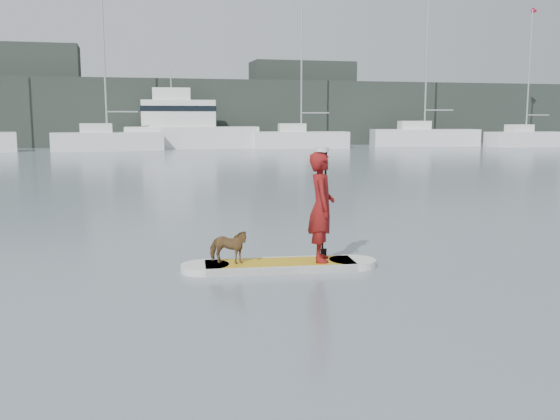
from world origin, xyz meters
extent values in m
plane|color=slate|center=(0.00, 0.00, 0.00)|extent=(140.00, 140.00, 0.00)
cube|color=gold|center=(3.06, 3.51, 0.06)|extent=(2.57, 1.05, 0.12)
cylinder|color=silver|center=(1.81, 3.64, 0.06)|extent=(0.80, 0.80, 0.12)
cylinder|color=silver|center=(4.30, 3.38, 0.06)|extent=(0.80, 0.80, 0.12)
cube|color=silver|center=(3.09, 3.88, 0.06)|extent=(2.49, 0.32, 0.12)
cube|color=silver|center=(3.02, 3.14, 0.06)|extent=(2.49, 0.32, 0.12)
imported|color=maroon|center=(3.75, 3.44, 1.04)|extent=(0.58, 0.75, 1.84)
cylinder|color=silver|center=(3.75, 3.44, 1.99)|extent=(0.22, 0.22, 0.07)
imported|color=brown|center=(2.19, 3.60, 0.41)|extent=(0.74, 0.58, 0.57)
cylinder|color=black|center=(3.90, 3.73, 1.00)|extent=(0.06, 0.30, 1.89)
cube|color=black|center=(3.90, 3.73, 0.10)|extent=(0.10, 0.03, 0.32)
cube|color=white|center=(-0.61, 44.65, 0.71)|extent=(8.66, 3.34, 1.41)
cube|color=white|center=(-1.45, 44.58, 1.76)|extent=(2.52, 2.03, 0.71)
cylinder|color=#B7B7BC|center=(-0.61, 44.65, 6.85)|extent=(0.14, 0.14, 10.88)
cylinder|color=#B7B7BC|center=(0.60, 44.75, 3.02)|extent=(2.42, 0.31, 0.10)
cube|color=white|center=(15.29, 44.84, 0.69)|extent=(8.20, 3.69, 1.38)
cube|color=white|center=(14.51, 44.95, 1.73)|extent=(2.45, 2.10, 0.69)
cylinder|color=#B7B7BC|center=(15.29, 44.84, 6.43)|extent=(0.14, 0.14, 10.09)
cylinder|color=#B7B7BC|center=(16.46, 44.67, 2.97)|extent=(2.36, 0.44, 0.10)
cube|color=white|center=(27.33, 46.00, 0.76)|extent=(9.90, 4.68, 1.52)
cube|color=white|center=(26.39, 46.19, 1.90)|extent=(3.01, 2.47, 0.76)
cylinder|color=#B7B7BC|center=(27.33, 46.00, 7.80)|extent=(0.15, 0.15, 12.56)
cylinder|color=#B7B7BC|center=(28.60, 45.74, 3.25)|extent=(2.57, 0.63, 0.11)
cube|color=white|center=(6.29, 47.07, 0.90)|extent=(11.23, 4.09, 1.81)
cube|color=white|center=(5.18, 47.14, 2.91)|extent=(6.23, 3.10, 2.21)
cube|color=white|center=(4.63, 47.18, 4.51)|extent=(3.20, 2.07, 1.00)
cube|color=black|center=(5.18, 47.14, 3.31)|extent=(6.34, 3.18, 0.45)
cylinder|color=#B7B7BC|center=(4.63, 47.18, 5.82)|extent=(0.10, 0.10, 1.61)
cube|color=black|center=(0.00, 53.00, 3.00)|extent=(90.00, 6.00, 6.00)
cube|color=black|center=(18.00, 54.00, 4.00)|extent=(10.00, 4.00, 8.00)
cube|color=white|center=(35.63, 42.75, 0.65)|extent=(6.98, 2.64, 1.31)
cube|color=white|center=(34.94, 42.77, 1.63)|extent=(1.99, 1.76, 0.65)
cylinder|color=#B7B7BC|center=(35.63, 42.75, 6.59)|extent=(0.13, 0.13, 10.57)
cylinder|color=#B7B7BC|center=(36.75, 42.72, 2.80)|extent=(2.24, 0.16, 0.09)
cone|color=red|center=(35.86, 42.75, 11.79)|extent=(0.48, 0.54, 0.52)
camera|label=1|loc=(0.57, -6.39, 2.50)|focal=40.00mm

